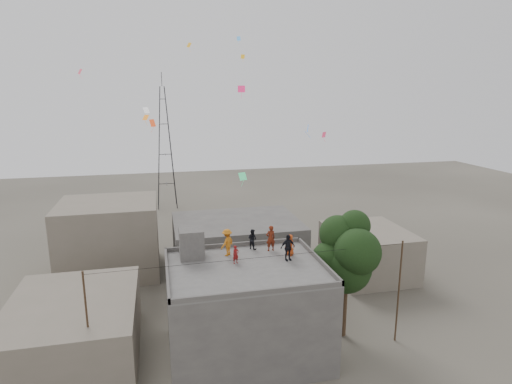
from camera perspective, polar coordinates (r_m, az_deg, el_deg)
ground at (r=30.69m, az=-1.33°, el=-20.55°), size 140.00×140.00×0.00m
main_building at (r=29.12m, az=-1.36°, el=-15.55°), size 10.00×8.00×6.10m
parapet at (r=27.74m, az=-1.40°, el=-9.73°), size 10.00×8.00×0.30m
stair_head_box at (r=29.43m, az=-8.61°, el=-6.74°), size 1.60×1.80×2.00m
neighbor_west at (r=31.47m, az=-23.09°, el=-16.52°), size 8.00×10.00×4.00m
neighbor_north at (r=42.26m, az=-2.58°, el=-7.04°), size 12.00×9.00×5.00m
neighbor_northwest at (r=43.49m, az=-18.92°, el=-5.77°), size 9.00×8.00×7.00m
neighbor_east at (r=42.59m, az=14.70°, el=-7.74°), size 7.00×8.00×4.40m
tree at (r=30.54m, az=12.17°, el=-8.14°), size 4.90×4.60×9.10m
utility_line at (r=27.77m, az=0.22°, el=-15.23°), size 20.12×0.62×7.40m
transmission_tower at (r=65.55m, az=-12.05°, el=5.78°), size 2.97×2.97×20.01m
person_red_adult at (r=30.27m, az=1.96°, el=-6.18°), size 0.72×0.52×1.85m
person_orange_child at (r=29.60m, az=4.54°, el=-7.04°), size 0.82×0.86×1.48m
person_dark_child at (r=30.69m, az=-0.50°, el=-6.29°), size 0.88×0.90×1.46m
person_dark_adult at (r=28.66m, az=4.27°, el=-7.39°), size 1.11×0.62×1.79m
person_orange_adult at (r=29.46m, az=-3.87°, el=-6.72°), size 1.35×1.35×1.88m
person_red_child at (r=28.20m, az=-2.72°, el=-8.33°), size 0.53×0.45×1.23m
kites at (r=32.10m, az=-4.61°, el=11.66°), size 17.89×18.09×10.70m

